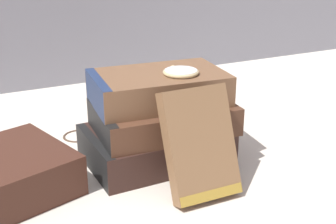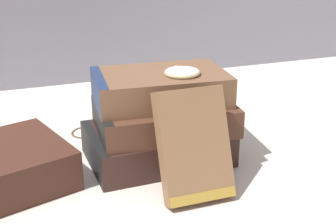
{
  "view_description": "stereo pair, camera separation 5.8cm",
  "coord_description": "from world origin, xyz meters",
  "px_view_note": "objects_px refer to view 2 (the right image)",
  "views": [
    {
      "loc": [
        -0.21,
        -0.52,
        0.3
      ],
      "look_at": [
        0.04,
        0.01,
        0.08
      ],
      "focal_mm": 50.0,
      "sensor_mm": 36.0,
      "label": 1
    },
    {
      "loc": [
        -0.15,
        -0.54,
        0.3
      ],
      "look_at": [
        0.04,
        0.01,
        0.08
      ],
      "focal_mm": 50.0,
      "sensor_mm": 36.0,
      "label": 2
    }
  ],
  "objects_px": {
    "book_flat_top": "(157,88)",
    "book_flat_middle": "(161,116)",
    "book_flat_bottom": "(154,144)",
    "book_leaning_front": "(194,149)",
    "reading_glasses": "(101,127)",
    "pocket_watch": "(182,72)"
  },
  "relations": [
    {
      "from": "book_flat_top",
      "to": "pocket_watch",
      "type": "height_order",
      "value": "pocket_watch"
    },
    {
      "from": "book_flat_middle",
      "to": "book_leaning_front",
      "type": "distance_m",
      "value": 0.1
    },
    {
      "from": "book_flat_middle",
      "to": "book_leaning_front",
      "type": "xyz_separation_m",
      "value": [
        0.01,
        -0.1,
        -0.0
      ]
    },
    {
      "from": "reading_glasses",
      "to": "book_flat_top",
      "type": "bearing_deg",
      "value": -89.25
    },
    {
      "from": "book_flat_top",
      "to": "reading_glasses",
      "type": "xyz_separation_m",
      "value": [
        -0.05,
        0.13,
        -0.1
      ]
    },
    {
      "from": "book_flat_middle",
      "to": "pocket_watch",
      "type": "xyz_separation_m",
      "value": [
        0.03,
        -0.01,
        0.06
      ]
    },
    {
      "from": "pocket_watch",
      "to": "book_flat_bottom",
      "type": "bearing_deg",
      "value": 157.92
    },
    {
      "from": "book_flat_middle",
      "to": "reading_glasses",
      "type": "xyz_separation_m",
      "value": [
        -0.06,
        0.14,
        -0.06
      ]
    },
    {
      "from": "pocket_watch",
      "to": "reading_glasses",
      "type": "relative_size",
      "value": 0.44
    },
    {
      "from": "book_flat_bottom",
      "to": "book_flat_top",
      "type": "distance_m",
      "value": 0.08
    },
    {
      "from": "book_flat_bottom",
      "to": "book_leaning_front",
      "type": "relative_size",
      "value": 1.45
    },
    {
      "from": "book_flat_middle",
      "to": "reading_glasses",
      "type": "distance_m",
      "value": 0.16
    },
    {
      "from": "reading_glasses",
      "to": "book_leaning_front",
      "type": "bearing_deg",
      "value": -96.7
    },
    {
      "from": "book_leaning_front",
      "to": "reading_glasses",
      "type": "distance_m",
      "value": 0.26
    },
    {
      "from": "book_leaning_front",
      "to": "book_flat_middle",
      "type": "bearing_deg",
      "value": 93.94
    },
    {
      "from": "book_flat_top",
      "to": "book_flat_middle",
      "type": "bearing_deg",
      "value": -67.97
    },
    {
      "from": "book_flat_top",
      "to": "pocket_watch",
      "type": "relative_size",
      "value": 3.61
    },
    {
      "from": "book_flat_top",
      "to": "reading_glasses",
      "type": "distance_m",
      "value": 0.18
    },
    {
      "from": "book_flat_middle",
      "to": "pocket_watch",
      "type": "bearing_deg",
      "value": -16.58
    },
    {
      "from": "reading_glasses",
      "to": "pocket_watch",
      "type": "bearing_deg",
      "value": -82.28
    },
    {
      "from": "book_flat_middle",
      "to": "pocket_watch",
      "type": "distance_m",
      "value": 0.07
    },
    {
      "from": "book_flat_top",
      "to": "book_leaning_front",
      "type": "distance_m",
      "value": 0.12
    }
  ]
}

